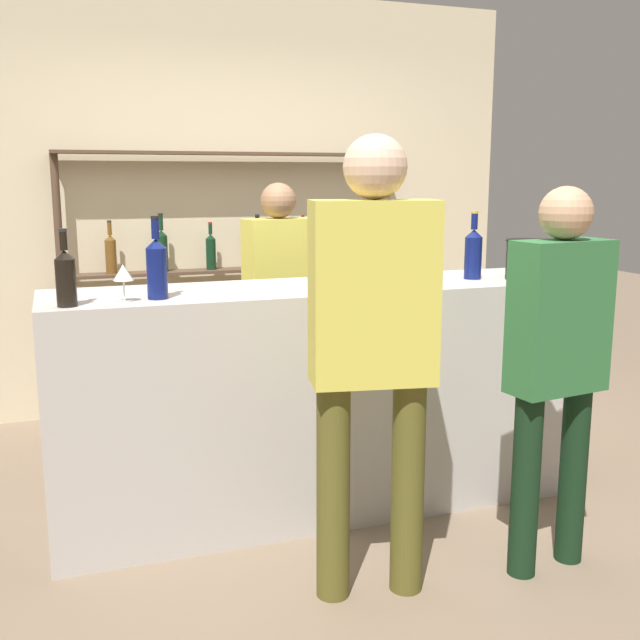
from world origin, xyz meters
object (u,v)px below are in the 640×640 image
object	(u,v)px
counter_bottle_0	(473,253)
counter_bottle_2	(157,267)
wine_glass	(123,274)
customer_right	(558,351)
counter_bottle_3	(66,276)
ice_bucket	(527,260)
server_behind_counter	(279,293)
customer_center	(373,335)
cork_jar	(378,269)
counter_bottle_1	(422,256)

from	to	relation	value
counter_bottle_0	counter_bottle_2	xyz separation A→B (m)	(-1.55, -0.10, 0.00)
wine_glass	customer_right	world-z (taller)	customer_right
counter_bottle_3	ice_bucket	bearing A→B (deg)	1.71
counter_bottle_3	server_behind_counter	size ratio (longest dim) A/B	0.20
counter_bottle_3	wine_glass	distance (m)	0.22
customer_center	counter_bottle_2	bearing A→B (deg)	56.03
ice_bucket	cork_jar	size ratio (longest dim) A/B	1.44
counter_bottle_2	ice_bucket	world-z (taller)	counter_bottle_2
customer_right	customer_center	bearing A→B (deg)	77.68
counter_bottle_3	ice_bucket	size ratio (longest dim) A/B	1.39
ice_bucket	counter_bottle_1	bearing A→B (deg)	166.16
counter_bottle_0	ice_bucket	distance (m)	0.26
counter_bottle_3	ice_bucket	world-z (taller)	counter_bottle_3
counter_bottle_1	customer_right	bearing A→B (deg)	-79.38
wine_glass	ice_bucket	distance (m)	1.93
wine_glass	customer_right	size ratio (longest dim) A/B	0.10
ice_bucket	cork_jar	bearing A→B (deg)	173.91
counter_bottle_1	counter_bottle_2	xyz separation A→B (m)	(-1.28, -0.12, 0.01)
wine_glass	cork_jar	distance (m)	1.17
counter_bottle_2	counter_bottle_3	world-z (taller)	counter_bottle_2
server_behind_counter	wine_glass	bearing A→B (deg)	-52.40
counter_bottle_1	cork_jar	size ratio (longest dim) A/B	2.21
customer_right	wine_glass	bearing A→B (deg)	58.44
server_behind_counter	counter_bottle_2	bearing A→B (deg)	-48.85
ice_bucket	server_behind_counter	xyz separation A→B (m)	(-0.96, 1.06, -0.27)
counter_bottle_0	cork_jar	xyz separation A→B (m)	(-0.53, -0.03, -0.06)
counter_bottle_0	counter_bottle_2	bearing A→B (deg)	-176.17
wine_glass	ice_bucket	size ratio (longest dim) A/B	0.70
counter_bottle_2	customer_center	size ratio (longest dim) A/B	0.20
counter_bottle_1	counter_bottle_3	bearing A→B (deg)	-173.36
counter_bottle_0	counter_bottle_2	world-z (taller)	counter_bottle_2
counter_bottle_0	counter_bottle_1	world-z (taller)	same
counter_bottle_1	counter_bottle_2	world-z (taller)	counter_bottle_2
counter_bottle_0	ice_bucket	world-z (taller)	counter_bottle_0
counter_bottle_1	ice_bucket	xyz separation A→B (m)	(0.51, -0.13, -0.02)
counter_bottle_1	customer_center	distance (m)	1.01
cork_jar	server_behind_counter	xyz separation A→B (m)	(-0.19, 0.98, -0.25)
counter_bottle_3	counter_bottle_2	bearing A→B (deg)	11.38
counter_bottle_3	server_behind_counter	world-z (taller)	server_behind_counter
counter_bottle_3	wine_glass	size ratio (longest dim) A/B	2.00
counter_bottle_2	counter_bottle_3	distance (m)	0.37
counter_bottle_2	customer_right	world-z (taller)	customer_right
counter_bottle_3	customer_center	xyz separation A→B (m)	(1.04, -0.60, -0.18)
ice_bucket	customer_right	xyz separation A→B (m)	(-0.35, -0.73, -0.27)
counter_bottle_2	customer_center	distance (m)	0.97
counter_bottle_1	server_behind_counter	distance (m)	1.07
wine_glass	server_behind_counter	distance (m)	1.48
counter_bottle_2	customer_right	bearing A→B (deg)	-27.09
customer_center	customer_right	size ratio (longest dim) A/B	1.12
ice_bucket	server_behind_counter	size ratio (longest dim) A/B	0.14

